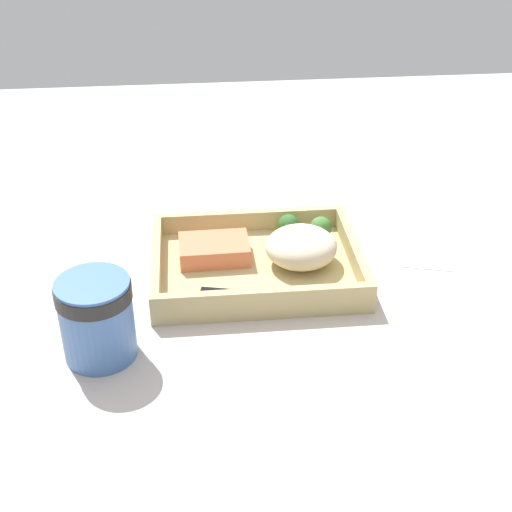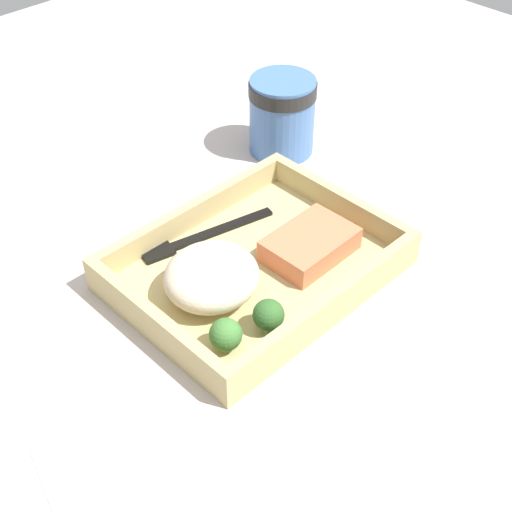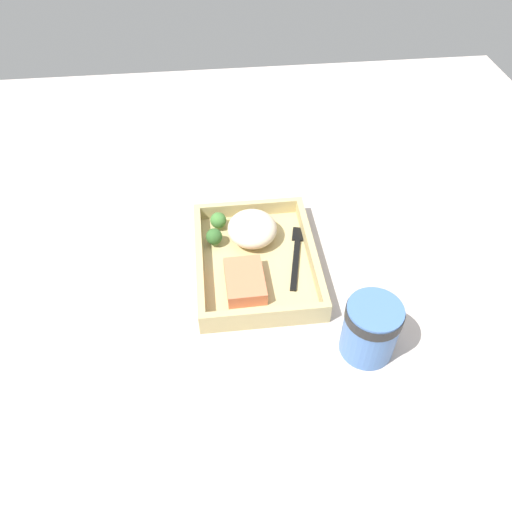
# 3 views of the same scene
# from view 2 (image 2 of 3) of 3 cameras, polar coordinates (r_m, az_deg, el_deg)

# --- Properties ---
(ground_plane) EXTENTS (1.60, 1.60, 0.02)m
(ground_plane) POSITION_cam_2_polar(r_m,az_deg,el_deg) (0.76, 0.00, -2.10)
(ground_plane) COLOR #BDB0A8
(takeout_tray) EXTENTS (0.28, 0.21, 0.01)m
(takeout_tray) POSITION_cam_2_polar(r_m,az_deg,el_deg) (0.75, 0.00, -1.21)
(takeout_tray) COLOR tan
(takeout_tray) RESTS_ON ground_plane
(tray_rim) EXTENTS (0.28, 0.21, 0.03)m
(tray_rim) POSITION_cam_2_polar(r_m,az_deg,el_deg) (0.73, 0.00, -0.03)
(tray_rim) COLOR tan
(tray_rim) RESTS_ON takeout_tray
(salmon_fillet) EXTENTS (0.10, 0.07, 0.03)m
(salmon_fillet) POSITION_cam_2_polar(r_m,az_deg,el_deg) (0.75, 4.33, 0.90)
(salmon_fillet) COLOR #DC724C
(salmon_fillet) RESTS_ON takeout_tray
(mashed_potatoes) EXTENTS (0.10, 0.09, 0.05)m
(mashed_potatoes) POSITION_cam_2_polar(r_m,az_deg,el_deg) (0.70, -3.58, -1.66)
(mashed_potatoes) COLOR beige
(mashed_potatoes) RESTS_ON takeout_tray
(broccoli_floret_1) EXTENTS (0.03, 0.03, 0.03)m
(broccoli_floret_1) POSITION_cam_2_polar(r_m,az_deg,el_deg) (0.65, -2.44, -6.33)
(broccoli_floret_1) COLOR #88A563
(broccoli_floret_1) RESTS_ON takeout_tray
(broccoli_floret_2) EXTENTS (0.03, 0.03, 0.03)m
(broccoli_floret_2) POSITION_cam_2_polar(r_m,az_deg,el_deg) (0.67, 1.01, -4.76)
(broccoli_floret_2) COLOR #7EA264
(broccoli_floret_2) RESTS_ON takeout_tray
(fork) EXTENTS (0.16, 0.05, 0.00)m
(fork) POSITION_cam_2_polar(r_m,az_deg,el_deg) (0.78, -4.49, 1.53)
(fork) COLOR black
(fork) RESTS_ON takeout_tray
(paper_cup) EXTENTS (0.09, 0.09, 0.10)m
(paper_cup) POSITION_cam_2_polar(r_m,az_deg,el_deg) (0.92, 2.11, 11.46)
(paper_cup) COLOR #456DAC
(paper_cup) RESTS_ON ground_plane
(receipt_slip) EXTENTS (0.11, 0.16, 0.00)m
(receipt_slip) POSITION_cam_2_polar(r_m,az_deg,el_deg) (0.63, -13.83, -14.96)
(receipt_slip) COLOR white
(receipt_slip) RESTS_ON ground_plane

